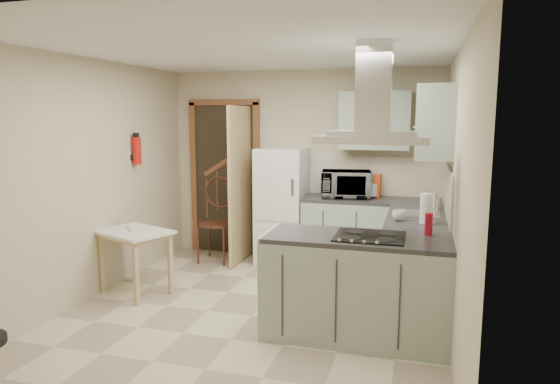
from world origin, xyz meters
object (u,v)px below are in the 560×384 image
(fridge, at_px, (282,206))
(microwave, at_px, (346,184))
(extractor_hood, at_px, (373,139))
(drop_leaf_table, at_px, (135,262))
(peninsula, at_px, (357,287))
(bentwood_chair, at_px, (216,224))

(fridge, relative_size, microwave, 2.50)
(extractor_hood, relative_size, drop_leaf_table, 1.21)
(fridge, bearing_deg, drop_leaf_table, -127.91)
(peninsula, distance_m, bentwood_chair, 2.73)
(bentwood_chair, bearing_deg, drop_leaf_table, -104.74)
(extractor_hood, bearing_deg, drop_leaf_table, 170.42)
(peninsula, bearing_deg, bentwood_chair, 139.29)
(drop_leaf_table, xyz_separation_m, bentwood_chair, (0.36, 1.36, 0.16))
(microwave, bearing_deg, drop_leaf_table, -150.71)
(bentwood_chair, bearing_deg, peninsula, -40.51)
(extractor_hood, xyz_separation_m, microwave, (-0.50, 2.00, -0.65))
(fridge, bearing_deg, extractor_hood, -56.21)
(microwave, bearing_deg, bentwood_chair, 178.98)
(peninsula, height_order, microwave, microwave)
(bentwood_chair, relative_size, microwave, 1.68)
(extractor_hood, bearing_deg, peninsula, 180.00)
(peninsula, bearing_deg, drop_leaf_table, 170.03)
(extractor_hood, relative_size, bentwood_chair, 0.89)
(drop_leaf_table, bearing_deg, peninsula, 12.35)
(peninsula, bearing_deg, extractor_hood, 0.00)
(peninsula, xyz_separation_m, microwave, (-0.40, 2.00, 0.62))
(fridge, distance_m, extractor_hood, 2.57)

